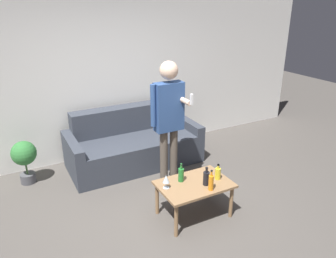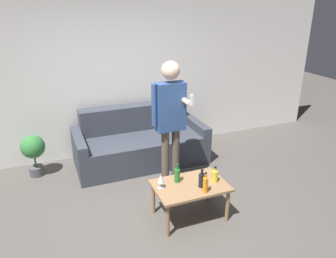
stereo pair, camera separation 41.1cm
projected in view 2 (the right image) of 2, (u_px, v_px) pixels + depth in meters
ground_plane at (162, 229)px, 3.78m from camera, size 16.00×16.00×0.00m
wall_back at (110, 74)px, 5.26m from camera, size 8.00×0.06×2.70m
couch at (140, 143)px, 5.28m from camera, size 2.05×0.94×0.87m
coffee_table at (190, 189)px, 3.86m from camera, size 0.86×0.58×0.45m
bottle_orange at (215, 176)px, 3.87m from camera, size 0.07×0.07×0.20m
bottle_green at (202, 180)px, 3.76m from camera, size 0.07×0.07×0.23m
bottle_dark at (177, 175)px, 3.87m from camera, size 0.07×0.07×0.23m
bottle_yellow at (205, 184)px, 3.65m from camera, size 0.06×0.06×0.25m
wine_glass_near at (161, 179)px, 3.73m from camera, size 0.08×0.08×0.17m
person_standing_front at (170, 115)px, 4.26m from camera, size 0.45×0.44×1.77m
potted_plant at (33, 150)px, 4.79m from camera, size 0.35×0.35×0.64m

